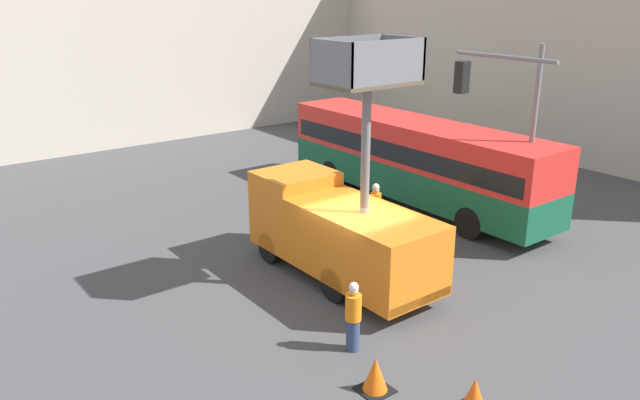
{
  "coord_description": "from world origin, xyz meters",
  "views": [
    {
      "loc": [
        -10.37,
        -11.98,
        8.07
      ],
      "look_at": [
        0.2,
        1.8,
        2.16
      ],
      "focal_mm": 35.0,
      "sensor_mm": 36.0,
      "label": 1
    }
  ],
  "objects_px": {
    "road_worker_near_truck": "(353,317)",
    "traffic_cone_mid_road": "(474,394)",
    "city_bus": "(415,156)",
    "traffic_cone_near_truck": "(375,375)",
    "road_worker_directing": "(375,210)",
    "utility_truck": "(339,227)",
    "traffic_light_pole": "(510,114)"
  },
  "relations": [
    {
      "from": "traffic_cone_near_truck",
      "to": "city_bus",
      "type": "bearing_deg",
      "value": 40.86
    },
    {
      "from": "utility_truck",
      "to": "city_bus",
      "type": "bearing_deg",
      "value": 27.39
    },
    {
      "from": "road_worker_directing",
      "to": "traffic_cone_near_truck",
      "type": "distance_m",
      "value": 8.79
    },
    {
      "from": "city_bus",
      "to": "traffic_cone_near_truck",
      "type": "relative_size",
      "value": 15.24
    },
    {
      "from": "road_worker_near_truck",
      "to": "road_worker_directing",
      "type": "xyz_separation_m",
      "value": [
        5.24,
        5.01,
        0.07
      ]
    },
    {
      "from": "road_worker_directing",
      "to": "road_worker_near_truck",
      "type": "bearing_deg",
      "value": 168.29
    },
    {
      "from": "traffic_light_pole",
      "to": "traffic_cone_mid_road",
      "type": "relative_size",
      "value": 9.33
    },
    {
      "from": "utility_truck",
      "to": "city_bus",
      "type": "distance_m",
      "value": 7.34
    },
    {
      "from": "road_worker_directing",
      "to": "traffic_cone_mid_road",
      "type": "distance_m",
      "value": 9.43
    },
    {
      "from": "city_bus",
      "to": "road_worker_near_truck",
      "type": "relative_size",
      "value": 6.89
    },
    {
      "from": "utility_truck",
      "to": "road_worker_directing",
      "type": "distance_m",
      "value": 3.6
    },
    {
      "from": "traffic_light_pole",
      "to": "road_worker_directing",
      "type": "bearing_deg",
      "value": 132.19
    },
    {
      "from": "utility_truck",
      "to": "road_worker_directing",
      "type": "relative_size",
      "value": 3.7
    },
    {
      "from": "traffic_light_pole",
      "to": "road_worker_near_truck",
      "type": "distance_m",
      "value": 8.94
    },
    {
      "from": "road_worker_near_truck",
      "to": "traffic_cone_near_truck",
      "type": "relative_size",
      "value": 2.21
    },
    {
      "from": "utility_truck",
      "to": "traffic_light_pole",
      "type": "xyz_separation_m",
      "value": [
        5.81,
        -1.25,
        2.76
      ]
    },
    {
      "from": "traffic_cone_near_truck",
      "to": "traffic_cone_mid_road",
      "type": "distance_m",
      "value": 2.03
    },
    {
      "from": "road_worker_near_truck",
      "to": "traffic_cone_near_truck",
      "type": "distance_m",
      "value": 1.7
    },
    {
      "from": "city_bus",
      "to": "traffic_light_pole",
      "type": "distance_m",
      "value": 5.26
    },
    {
      "from": "utility_truck",
      "to": "traffic_light_pole",
      "type": "relative_size",
      "value": 1.07
    },
    {
      "from": "road_worker_directing",
      "to": "traffic_cone_mid_road",
      "type": "relative_size",
      "value": 2.71
    },
    {
      "from": "city_bus",
      "to": "road_worker_near_truck",
      "type": "bearing_deg",
      "value": 138.59
    },
    {
      "from": "city_bus",
      "to": "traffic_cone_near_truck",
      "type": "bearing_deg",
      "value": 142.3
    },
    {
      "from": "traffic_light_pole",
      "to": "traffic_cone_mid_road",
      "type": "distance_m",
      "value": 9.9
    },
    {
      "from": "utility_truck",
      "to": "traffic_cone_mid_road",
      "type": "bearing_deg",
      "value": -104.5
    },
    {
      "from": "road_worker_near_truck",
      "to": "traffic_cone_near_truck",
      "type": "bearing_deg",
      "value": -85.88
    },
    {
      "from": "traffic_cone_near_truck",
      "to": "traffic_cone_mid_road",
      "type": "relative_size",
      "value": 1.15
    },
    {
      "from": "city_bus",
      "to": "utility_truck",
      "type": "bearing_deg",
      "value": 128.83
    },
    {
      "from": "road_worker_near_truck",
      "to": "traffic_cone_mid_road",
      "type": "xyz_separation_m",
      "value": [
        0.54,
        -3.14,
        -0.54
      ]
    },
    {
      "from": "city_bus",
      "to": "road_worker_near_truck",
      "type": "distance_m",
      "value": 10.96
    },
    {
      "from": "road_worker_directing",
      "to": "traffic_cone_near_truck",
      "type": "height_order",
      "value": "road_worker_directing"
    },
    {
      "from": "utility_truck",
      "to": "road_worker_near_truck",
      "type": "distance_m",
      "value": 3.96
    }
  ]
}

